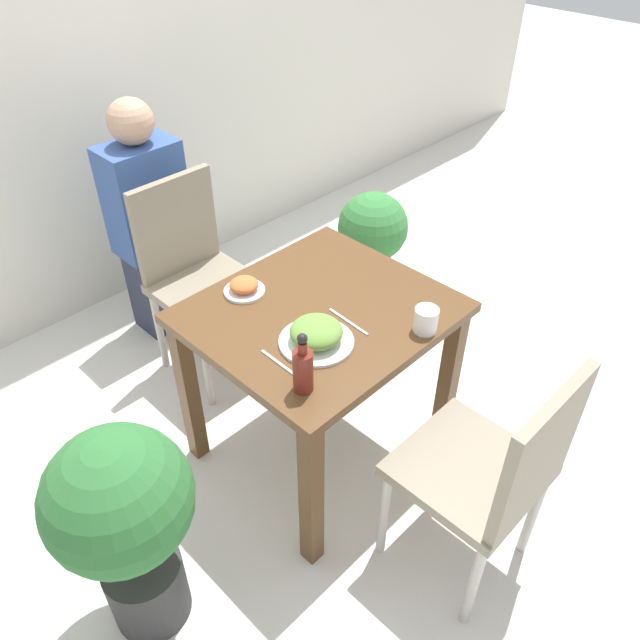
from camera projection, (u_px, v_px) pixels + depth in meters
ground_plane at (320, 445)px, 2.63m from camera, size 16.00×16.00×0.00m
wall_back at (59, 46)px, 2.69m from camera, size 8.00×0.05×2.60m
dining_table at (320, 336)px, 2.25m from camera, size 0.85×0.77×0.72m
chair_near at (494, 470)px, 1.89m from camera, size 0.42×0.42×0.91m
chair_far at (196, 269)px, 2.74m from camera, size 0.42×0.42×0.91m
food_plate at (316, 334)px, 2.01m from camera, size 0.25×0.25×0.09m
side_plate at (244, 287)px, 2.24m from camera, size 0.15×0.15×0.06m
drink_cup at (426, 320)px, 2.06m from camera, size 0.08×0.08×0.09m
sauce_bottle at (303, 369)px, 1.82m from camera, size 0.06×0.06×0.21m
fork_utensil at (282, 365)px, 1.95m from camera, size 0.01×0.19×0.00m
spoon_utensil at (348, 322)px, 2.12m from camera, size 0.02×0.19×0.00m
potted_plant_left at (124, 517)px, 1.76m from camera, size 0.42×0.42×0.81m
potted_plant_right at (372, 248)px, 3.04m from camera, size 0.34×0.34×0.72m
person_figure at (150, 223)px, 2.93m from camera, size 0.34×0.22×1.17m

